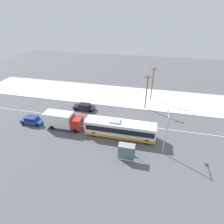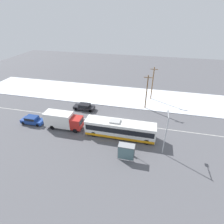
{
  "view_description": "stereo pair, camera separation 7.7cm",
  "coord_description": "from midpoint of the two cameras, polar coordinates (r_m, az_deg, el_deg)",
  "views": [
    {
      "loc": [
        5.39,
        -28.3,
        19.48
      ],
      "look_at": [
        -1.53,
        1.6,
        1.4
      ],
      "focal_mm": 28.0,
      "sensor_mm": 36.0,
      "label": 1
    },
    {
      "loc": [
        5.47,
        -28.28,
        19.48
      ],
      "look_at": [
        -1.53,
        1.6,
        1.4
      ],
      "focal_mm": 28.0,
      "sensor_mm": 36.0,
      "label": 2
    }
  ],
  "objects": [
    {
      "name": "bus_shelter",
      "position": [
        26.26,
        4.73,
        -12.35
      ],
      "size": [
        2.42,
        1.2,
        2.4
      ],
      "color": "gray",
      "rests_on": "ground_plane"
    },
    {
      "name": "box_truck",
      "position": [
        33.73,
        -15.69,
        -2.5
      ],
      "size": [
        7.08,
        2.3,
        3.18
      ],
      "color": "silver",
      "rests_on": "ground_plane"
    },
    {
      "name": "pedestrian_at_stop",
      "position": [
        27.65,
        4.99,
        -11.32
      ],
      "size": [
        0.64,
        0.28,
        1.78
      ],
      "color": "#23232D",
      "rests_on": "ground_plane"
    },
    {
      "name": "sedan_car",
      "position": [
        39.42,
        -8.99,
        1.77
      ],
      "size": [
        4.67,
        1.8,
        1.41
      ],
      "rotation": [
        0.0,
        0.0,
        3.14
      ],
      "color": "black",
      "rests_on": "ground_plane"
    },
    {
      "name": "streetlamp",
      "position": [
        27.14,
        17.34,
        -5.24
      ],
      "size": [
        0.36,
        2.94,
        6.54
      ],
      "color": "#9EA3A8",
      "rests_on": "ground_plane"
    },
    {
      "name": "snow_lot",
      "position": [
        45.45,
        5.07,
        5.09
      ],
      "size": [
        80.0,
        12.13,
        0.12
      ],
      "color": "silver",
      "rests_on": "ground_plane"
    },
    {
      "name": "utility_pole_roadside",
      "position": [
        38.81,
        11.3,
        6.51
      ],
      "size": [
        1.8,
        0.24,
        7.79
      ],
      "color": "brown",
      "rests_on": "ground_plane"
    },
    {
      "name": "lane_marking_center",
      "position": [
        34.77,
        1.92,
        -3.58
      ],
      "size": [
        60.0,
        0.12,
        0.0
      ],
      "color": "silver",
      "rests_on": "ground_plane"
    },
    {
      "name": "parked_car_near_truck",
      "position": [
        37.58,
        -24.52,
        -2.31
      ],
      "size": [
        4.44,
        1.8,
        1.53
      ],
      "color": "navy",
      "rests_on": "ground_plane"
    },
    {
      "name": "utility_pole_snowlot",
      "position": [
        43.54,
        13.14,
        9.2
      ],
      "size": [
        1.8,
        0.24,
        8.09
      ],
      "color": "brown",
      "rests_on": "ground_plane"
    },
    {
      "name": "city_bus",
      "position": [
        30.5,
        2.71,
        -5.54
      ],
      "size": [
        12.2,
        2.57,
        3.17
      ],
      "color": "white",
      "rests_on": "ground_plane"
    },
    {
      "name": "ground_plane",
      "position": [
        34.78,
        1.92,
        -3.58
      ],
      "size": [
        120.0,
        120.0,
        0.0
      ],
      "primitive_type": "plane",
      "color": "#56565B"
    }
  ]
}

